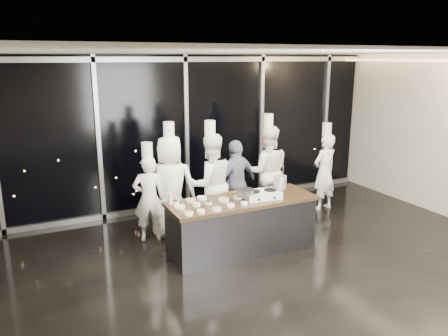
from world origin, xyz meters
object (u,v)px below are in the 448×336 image
(guest, at_px, (236,182))
(chef_side, at_px, (324,171))
(chef_far_left, at_px, (149,197))
(stock_pot, at_px, (280,182))
(demo_counter, at_px, (242,225))
(frying_pan, at_px, (244,191))
(chef_right, at_px, (267,171))
(chef_left, at_px, (171,186))
(chef_center, at_px, (210,184))
(stove, at_px, (262,195))

(guest, height_order, chef_side, chef_side)
(chef_far_left, relative_size, guest, 1.07)
(stock_pot, xyz_separation_m, chef_side, (1.89, 1.22, -0.31))
(demo_counter, bearing_deg, frying_pan, -92.88)
(demo_counter, distance_m, stock_pot, 0.95)
(frying_pan, relative_size, chef_right, 0.25)
(frying_pan, relative_size, chef_left, 0.25)
(stock_pot, xyz_separation_m, chef_right, (0.60, 1.40, -0.21))
(chef_center, bearing_deg, chef_far_left, -5.56)
(chef_left, bearing_deg, frying_pan, 148.08)
(chef_left, height_order, chef_right, chef_right)
(demo_counter, height_order, chef_right, chef_right)
(demo_counter, relative_size, frying_pan, 4.72)
(frying_pan, height_order, chef_right, chef_right)
(stove, xyz_separation_m, stock_pot, (0.31, -0.04, 0.18))
(stove, distance_m, chef_center, 1.14)
(demo_counter, xyz_separation_m, chef_right, (1.23, 1.26, 0.48))
(frying_pan, bearing_deg, chef_right, 53.22)
(frying_pan, bearing_deg, chef_left, 131.55)
(chef_far_left, distance_m, guest, 1.75)
(stock_pot, bearing_deg, chef_far_left, 146.64)
(chef_left, distance_m, guest, 1.36)
(frying_pan, distance_m, chef_far_left, 1.73)
(demo_counter, height_order, guest, guest)
(demo_counter, xyz_separation_m, chef_left, (-0.85, 1.10, 0.48))
(chef_side, bearing_deg, demo_counter, 12.56)
(stove, height_order, chef_left, chef_left)
(stove, xyz_separation_m, chef_side, (2.20, 1.18, -0.13))
(chef_center, height_order, chef_right, chef_right)
(chef_far_left, bearing_deg, stock_pot, 162.34)
(frying_pan, xyz_separation_m, stock_pot, (0.63, -0.07, 0.08))
(demo_counter, distance_m, chef_side, 2.76)
(frying_pan, distance_m, chef_left, 1.46)
(stove, distance_m, chef_side, 2.50)
(chef_left, bearing_deg, chef_far_left, 24.34)
(demo_counter, bearing_deg, stove, -18.13)
(chef_side, bearing_deg, stock_pot, 22.26)
(demo_counter, xyz_separation_m, frying_pan, (-0.00, -0.08, 0.61))
(demo_counter, height_order, chef_center, chef_center)
(stove, height_order, guest, guest)
(guest, xyz_separation_m, chef_side, (2.02, -0.10, 0.01))
(chef_right, bearing_deg, stove, 76.85)
(guest, bearing_deg, chef_center, 0.81)
(stove, height_order, chef_right, chef_right)
(chef_far_left, distance_m, chef_center, 1.12)
(chef_far_left, bearing_deg, chef_right, -160.46)
(chef_side, bearing_deg, chef_center, -7.71)
(frying_pan, height_order, chef_left, chef_left)
(chef_right, bearing_deg, guest, 27.13)
(stove, xyz_separation_m, frying_pan, (-0.32, 0.02, 0.10))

